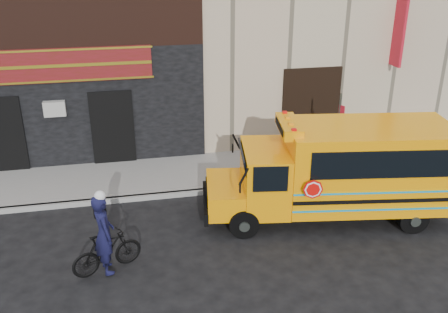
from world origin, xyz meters
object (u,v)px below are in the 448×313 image
object	(u,v)px
sign_pole	(338,133)
bicycle	(107,252)
cyclist	(104,236)
school_bus	(343,168)

from	to	relation	value
sign_pole	bicycle	bearing A→B (deg)	-153.79
bicycle	cyclist	size ratio (longest dim) A/B	0.85
bicycle	school_bus	bearing A→B (deg)	-99.38
school_bus	sign_pole	bearing A→B (deg)	70.06
school_bus	sign_pole	xyz separation A→B (m)	(0.83, 2.29, 0.13)
school_bus	bicycle	xyz separation A→B (m)	(-6.49, -1.31, -0.99)
sign_pole	school_bus	bearing A→B (deg)	-109.94
school_bus	bicycle	size ratio (longest dim) A/B	4.17
school_bus	cyclist	size ratio (longest dim) A/B	3.55
sign_pole	bicycle	world-z (taller)	sign_pole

